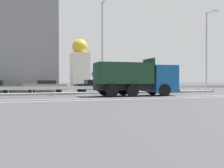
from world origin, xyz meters
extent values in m
plane|color=#424244|center=(0.00, 0.00, 0.00)|extent=(320.00, 320.00, 0.00)
cube|color=silver|center=(3.06, -4.60, 0.00)|extent=(53.85, 0.16, 0.01)
cube|color=silver|center=(3.06, -6.45, 0.00)|extent=(53.85, 0.16, 0.01)
cube|color=gray|center=(0.00, 1.63, 0.09)|extent=(29.62, 1.10, 0.18)
cube|color=#9EA0A5|center=(0.00, 2.44, 0.62)|extent=(53.85, 0.04, 0.32)
cylinder|color=#ADADB2|center=(-7.46, 2.44, 0.31)|extent=(0.09, 0.09, 0.62)
cylinder|color=#ADADB2|center=(-5.33, 2.44, 0.31)|extent=(0.09, 0.09, 0.62)
cylinder|color=#ADADB2|center=(-3.20, 2.44, 0.31)|extent=(0.09, 0.09, 0.62)
cylinder|color=#ADADB2|center=(-1.07, 2.44, 0.31)|extent=(0.09, 0.09, 0.62)
cylinder|color=#ADADB2|center=(1.07, 2.44, 0.31)|extent=(0.09, 0.09, 0.62)
cylinder|color=#ADADB2|center=(3.20, 2.44, 0.31)|extent=(0.09, 0.09, 0.62)
cylinder|color=#ADADB2|center=(5.33, 2.44, 0.31)|extent=(0.09, 0.09, 0.62)
cylinder|color=#ADADB2|center=(7.46, 2.44, 0.31)|extent=(0.09, 0.09, 0.62)
cylinder|color=#ADADB2|center=(9.59, 2.44, 0.31)|extent=(0.09, 0.09, 0.62)
cylinder|color=#ADADB2|center=(11.72, 2.44, 0.31)|extent=(0.09, 0.09, 0.62)
cylinder|color=#ADADB2|center=(13.85, 2.44, 0.31)|extent=(0.09, 0.09, 0.62)
cylinder|color=#ADADB2|center=(15.98, 2.44, 0.31)|extent=(0.09, 0.09, 0.62)
cube|color=#144C8C|center=(5.58, -2.92, 1.50)|extent=(2.28, 2.55, 2.37)
cube|color=black|center=(6.67, -2.97, 1.92)|extent=(0.13, 2.11, 0.89)
cube|color=black|center=(6.71, -2.98, 0.47)|extent=(0.22, 2.40, 0.24)
cube|color=black|center=(1.98, -2.74, 0.79)|extent=(5.10, 1.59, 0.53)
cube|color=#193823|center=(1.98, -2.74, 1.11)|extent=(4.95, 2.59, 0.12)
cube|color=#193823|center=(2.04, -1.62, 2.01)|extent=(4.84, 0.34, 1.68)
cube|color=#193823|center=(1.93, -3.87, 2.01)|extent=(4.84, 0.34, 1.68)
cube|color=#193823|center=(4.35, -2.86, 2.22)|extent=(0.22, 2.35, 2.10)
cube|color=#193823|center=(-0.39, -2.63, 2.01)|extent=(0.22, 2.35, 1.68)
cylinder|color=black|center=(5.32, -1.71, 0.52)|extent=(1.05, 0.37, 1.04)
cylinder|color=black|center=(5.20, -4.10, 0.52)|extent=(1.05, 0.37, 1.04)
cylinder|color=black|center=(2.42, -1.56, 0.52)|extent=(1.05, 0.37, 1.04)
cylinder|color=black|center=(2.30, -3.96, 0.52)|extent=(1.05, 0.37, 1.04)
cylinder|color=black|center=(0.65, -1.48, 0.52)|extent=(1.05, 0.37, 1.04)
cylinder|color=black|center=(0.54, -3.88, 0.52)|extent=(1.05, 0.37, 1.04)
cylinder|color=white|center=(0.67, 1.63, 0.16)|extent=(0.16, 0.16, 0.33)
cylinder|color=black|center=(0.67, 1.63, 0.49)|extent=(0.16, 0.16, 0.33)
cylinder|color=white|center=(0.67, 1.63, 0.82)|extent=(0.16, 0.16, 0.33)
cylinder|color=black|center=(0.67, 1.63, 1.14)|extent=(0.16, 0.16, 0.33)
cylinder|color=white|center=(0.67, 1.63, 1.47)|extent=(0.16, 0.16, 0.33)
cylinder|color=#1E4CB2|center=(0.67, 1.63, 1.99)|extent=(0.72, 0.03, 0.72)
cylinder|color=white|center=(0.67, 1.63, 1.99)|extent=(0.78, 0.02, 0.78)
cylinder|color=#ADADB2|center=(1.39, 1.46, 4.62)|extent=(0.18, 0.18, 9.25)
cylinder|color=#ADADB2|center=(1.32, 0.60, 9.10)|extent=(0.25, 1.73, 0.10)
cylinder|color=#ADADB2|center=(14.15, 1.57, 4.66)|extent=(0.18, 0.18, 9.32)
cylinder|color=#ADADB2|center=(14.12, 0.77, 9.17)|extent=(0.16, 1.61, 0.10)
cube|color=silver|center=(14.09, -0.04, 9.09)|extent=(0.71, 0.23, 0.12)
cylinder|color=black|center=(-7.75, 4.74, 0.30)|extent=(0.61, 0.22, 0.60)
cylinder|color=black|center=(-7.71, 6.40, 0.30)|extent=(0.61, 0.22, 0.60)
cube|color=gray|center=(-3.82, 5.86, 0.64)|extent=(4.69, 1.96, 0.68)
cube|color=black|center=(-3.69, 5.85, 1.17)|extent=(2.02, 1.60, 0.39)
cylinder|color=black|center=(-5.29, 5.14, 0.30)|extent=(0.61, 0.23, 0.60)
cylinder|color=black|center=(-5.20, 6.75, 0.30)|extent=(0.61, 0.23, 0.60)
cylinder|color=black|center=(-2.45, 4.97, 0.30)|extent=(0.61, 0.23, 0.60)
cylinder|color=black|center=(-2.35, 6.58, 0.30)|extent=(0.61, 0.23, 0.60)
cube|color=black|center=(1.50, 6.19, 0.63)|extent=(3.98, 1.95, 0.67)
cube|color=black|center=(1.62, 6.19, 1.21)|extent=(1.72, 1.61, 0.48)
cylinder|color=black|center=(0.35, 5.30, 0.30)|extent=(0.61, 0.24, 0.60)
cylinder|color=black|center=(0.25, 6.92, 0.30)|extent=(0.61, 0.24, 0.60)
cylinder|color=black|center=(2.75, 5.45, 0.30)|extent=(0.61, 0.24, 0.60)
cylinder|color=black|center=(2.65, 7.07, 0.30)|extent=(0.61, 0.24, 0.60)
cube|color=gray|center=(6.33, 5.85, 0.66)|extent=(4.21, 2.03, 0.72)
cube|color=black|center=(6.20, 5.85, 1.23)|extent=(1.81, 1.69, 0.41)
cylinder|color=black|center=(7.65, 6.65, 0.30)|extent=(0.61, 0.23, 0.60)
cylinder|color=black|center=(7.56, 4.92, 0.30)|extent=(0.61, 0.23, 0.60)
cylinder|color=black|center=(5.09, 6.78, 0.30)|extent=(0.61, 0.23, 0.60)
cylinder|color=black|center=(5.01, 5.04, 0.30)|extent=(0.61, 0.23, 0.60)
cube|color=silver|center=(5.38, 30.15, 3.56)|extent=(3.60, 3.60, 7.13)
sphere|color=gold|center=(5.38, 30.15, 8.42)|extent=(3.24, 3.24, 3.24)
cone|color=gold|center=(5.38, 30.15, 10.32)|extent=(0.30, 0.30, 1.20)
camera|label=1|loc=(-6.41, -23.63, 1.32)|focal=42.00mm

